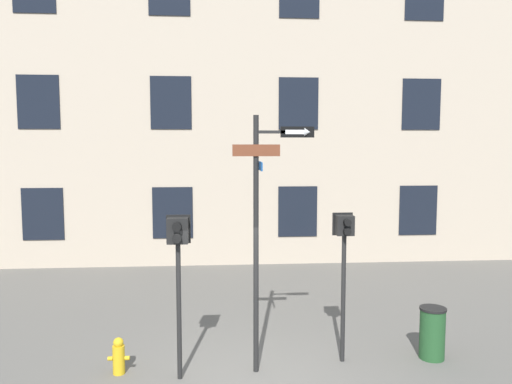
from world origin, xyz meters
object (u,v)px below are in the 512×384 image
at_px(street_sign_pole, 261,221).
at_px(pedestrian_signal_right, 344,248).
at_px(fire_hydrant, 119,356).
at_px(pedestrian_signal_left, 178,251).
at_px(trash_bin, 432,333).

bearing_deg(street_sign_pole, pedestrian_signal_right, 10.98).
bearing_deg(fire_hydrant, pedestrian_signal_right, 2.99).
bearing_deg(pedestrian_signal_right, pedestrian_signal_left, -170.86).
xyz_separation_m(street_sign_pole, pedestrian_signal_right, (1.49, 0.29, -0.53)).
bearing_deg(trash_bin, pedestrian_signal_left, -174.24).
xyz_separation_m(fire_hydrant, trash_bin, (5.54, 0.20, 0.17)).
xyz_separation_m(pedestrian_signal_right, fire_hydrant, (-3.90, -0.20, -1.76)).
bearing_deg(fire_hydrant, trash_bin, 2.04).
relative_size(pedestrian_signal_left, pedestrian_signal_right, 1.02).
bearing_deg(trash_bin, street_sign_pole, -174.83).
relative_size(pedestrian_signal_left, trash_bin, 2.89).
bearing_deg(street_sign_pole, pedestrian_signal_left, -172.89).
height_order(street_sign_pole, trash_bin, street_sign_pole).
height_order(street_sign_pole, pedestrian_signal_left, street_sign_pole).
relative_size(street_sign_pole, pedestrian_signal_left, 1.60).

